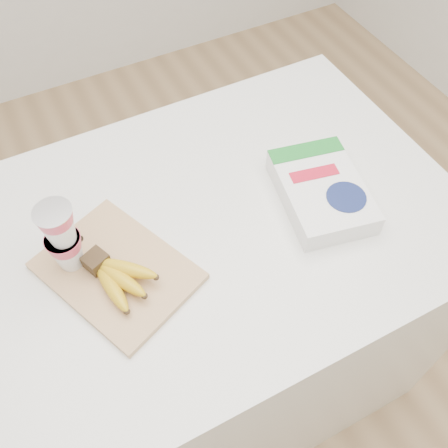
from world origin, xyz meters
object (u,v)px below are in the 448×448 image
(table, at_px, (205,316))
(yogurt_stack, at_px, (62,237))
(cutting_board, at_px, (117,271))
(bananas, at_px, (117,276))
(cereal_box, at_px, (321,191))

(table, relative_size, yogurt_stack, 7.02)
(cutting_board, distance_m, bananas, 0.04)
(table, height_order, yogurt_stack, yogurt_stack)
(table, distance_m, cutting_board, 0.54)
(cereal_box, bearing_deg, table, 179.24)
(cereal_box, bearing_deg, yogurt_stack, -176.91)
(cutting_board, relative_size, cereal_box, 1.07)
(cutting_board, relative_size, bananas, 1.87)
(table, bearing_deg, cutting_board, -170.31)
(cutting_board, xyz_separation_m, cereal_box, (0.52, -0.03, 0.02))
(bananas, relative_size, yogurt_stack, 0.96)
(table, relative_size, bananas, 7.29)
(cutting_board, bearing_deg, bananas, -124.71)
(table, relative_size, cutting_board, 3.89)
(table, distance_m, bananas, 0.57)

